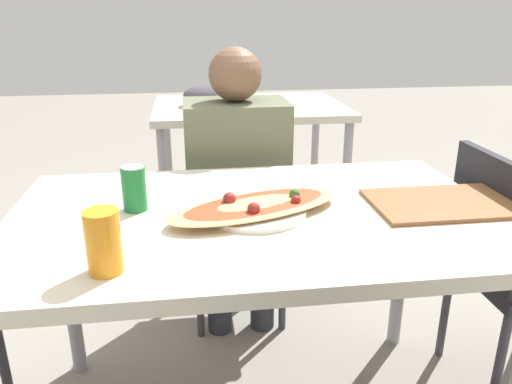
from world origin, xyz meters
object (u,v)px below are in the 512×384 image
Objects in this scene: pizza_main at (257,207)px; person_seated at (237,168)px; chair_far_seated at (235,202)px; drink_glass at (103,242)px; dining_table at (255,236)px; chair_side_right at (511,261)px; soda_can at (134,189)px.

person_seated is at bearing 89.16° from pizza_main.
chair_far_seated is 1.13m from drink_glass.
dining_table is at bearing 88.93° from person_seated.
drink_glass is (-1.22, -0.36, 0.33)m from chair_side_right.
pizza_main is 0.34m from soda_can.
person_seated is 0.67m from soda_can.
soda_can is at bearing -89.15° from chair_side_right.
dining_table is 9.69× the size of drink_glass.
person_seated is 0.65m from pizza_main.
pizza_main is at bearing -12.92° from soda_can.
pizza_main is 0.45m from drink_glass.
dining_table is 1.17× the size of person_seated.
chair_side_right is at bearing 142.31° from chair_far_seated.
dining_table is 0.76m from chair_far_seated.
soda_can is (-0.33, 0.06, 0.13)m from dining_table.
person_seated reaches higher than soda_can.
soda_can is 0.90× the size of drink_glass.
person_seated is at bearing 90.00° from chair_far_seated.
pizza_main is at bearing 89.29° from chair_far_seated.
chair_far_seated is at bearing 63.39° from soda_can.
pizza_main is (-0.01, -0.64, 0.09)m from person_seated.
soda_can is at bearing 167.08° from pizza_main.
person_seated is (-0.00, -0.11, 0.19)m from chair_far_seated.
chair_far_seated is (0.01, 0.74, -0.19)m from dining_table.
dining_table is at bearing -10.90° from soda_can.
soda_can is at bearing 169.10° from dining_table.
person_seated is (0.01, 0.63, 0.00)m from dining_table.
pizza_main is 4.33× the size of soda_can.
pizza_main is (-0.86, -0.09, 0.28)m from chair_side_right.
chair_side_right is at bearing 6.17° from pizza_main.
person_seated is at bearing 59.03° from soda_can.
dining_table is 1.56× the size of chair_side_right.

